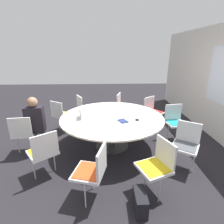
{
  "coord_description": "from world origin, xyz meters",
  "views": [
    {
      "loc": [
        3.56,
        -0.15,
        2.09
      ],
      "look_at": [
        0.0,
        0.0,
        0.84
      ],
      "focal_mm": 28.0,
      "sensor_mm": 36.0,
      "label": 1
    }
  ],
  "objects_px": {
    "chair_2": "(93,169)",
    "person_0": "(35,121)",
    "chair_5": "(175,120)",
    "chair_0": "(23,131)",
    "chair_3": "(157,163)",
    "cell_phone": "(137,120)",
    "chair_7": "(123,105)",
    "chair_9": "(61,113)",
    "chair_1": "(43,150)",
    "handbag": "(140,202)",
    "coffee_cup": "(121,107)",
    "chair_4": "(186,142)",
    "chair_8": "(84,107)",
    "chair_6": "(152,110)",
    "spiral_notebook": "(123,121)",
    "laptop": "(83,115)"
  },
  "relations": [
    {
      "from": "chair_4",
      "to": "coffee_cup",
      "type": "relative_size",
      "value": 9.16
    },
    {
      "from": "chair_1",
      "to": "chair_5",
      "type": "bearing_deg",
      "value": -12.85
    },
    {
      "from": "chair_1",
      "to": "handbag",
      "type": "relative_size",
      "value": 2.43
    },
    {
      "from": "chair_8",
      "to": "chair_0",
      "type": "bearing_deg",
      "value": -60.91
    },
    {
      "from": "chair_2",
      "to": "person_0",
      "type": "bearing_deg",
      "value": 57.68
    },
    {
      "from": "chair_3",
      "to": "cell_phone",
      "type": "distance_m",
      "value": 1.2
    },
    {
      "from": "laptop",
      "to": "coffee_cup",
      "type": "height_order",
      "value": "laptop"
    },
    {
      "from": "chair_7",
      "to": "chair_0",
      "type": "bearing_deg",
      "value": -34.65
    },
    {
      "from": "chair_0",
      "to": "chair_4",
      "type": "distance_m",
      "value": 3.19
    },
    {
      "from": "chair_7",
      "to": "chair_8",
      "type": "xyz_separation_m",
      "value": [
        0.15,
        -1.16,
        0.0
      ]
    },
    {
      "from": "chair_7",
      "to": "chair_9",
      "type": "bearing_deg",
      "value": -51.04
    },
    {
      "from": "chair_5",
      "to": "coffee_cup",
      "type": "distance_m",
      "value": 1.33
    },
    {
      "from": "chair_5",
      "to": "chair_0",
      "type": "bearing_deg",
      "value": 1.67
    },
    {
      "from": "chair_6",
      "to": "chair_0",
      "type": "bearing_deg",
      "value": -15.38
    },
    {
      "from": "chair_6",
      "to": "handbag",
      "type": "xyz_separation_m",
      "value": [
        2.74,
        -0.86,
        -0.39
      ]
    },
    {
      "from": "chair_9",
      "to": "cell_phone",
      "type": "height_order",
      "value": "chair_9"
    },
    {
      "from": "handbag",
      "to": "chair_0",
      "type": "bearing_deg",
      "value": -124.7
    },
    {
      "from": "chair_8",
      "to": "chair_9",
      "type": "bearing_deg",
      "value": -73.23
    },
    {
      "from": "chair_6",
      "to": "laptop",
      "type": "bearing_deg",
      "value": -7.26
    },
    {
      "from": "chair_7",
      "to": "chair_9",
      "type": "relative_size",
      "value": 1.0
    },
    {
      "from": "chair_8",
      "to": "chair_1",
      "type": "bearing_deg",
      "value": -37.33
    },
    {
      "from": "chair_4",
      "to": "chair_8",
      "type": "bearing_deg",
      "value": -11.58
    },
    {
      "from": "chair_0",
      "to": "coffee_cup",
      "type": "xyz_separation_m",
      "value": [
        -0.78,
        2.08,
        0.25
      ]
    },
    {
      "from": "chair_3",
      "to": "chair_4",
      "type": "bearing_deg",
      "value": -70.18
    },
    {
      "from": "chair_2",
      "to": "chair_5",
      "type": "bearing_deg",
      "value": -31.68
    },
    {
      "from": "laptop",
      "to": "coffee_cup",
      "type": "distance_m",
      "value": 1.05
    },
    {
      "from": "chair_4",
      "to": "chair_8",
      "type": "relative_size",
      "value": 1.0
    },
    {
      "from": "chair_6",
      "to": "cell_phone",
      "type": "bearing_deg",
      "value": 23.85
    },
    {
      "from": "chair_2",
      "to": "chair_6",
      "type": "bearing_deg",
      "value": -16.05
    },
    {
      "from": "chair_1",
      "to": "chair_9",
      "type": "distance_m",
      "value": 1.81
    },
    {
      "from": "chair_9",
      "to": "person_0",
      "type": "height_order",
      "value": "person_0"
    },
    {
      "from": "person_0",
      "to": "chair_1",
      "type": "bearing_deg",
      "value": -69.71
    },
    {
      "from": "person_0",
      "to": "coffee_cup",
      "type": "xyz_separation_m",
      "value": [
        -0.68,
        1.85,
        0.06
      ]
    },
    {
      "from": "chair_7",
      "to": "cell_phone",
      "type": "bearing_deg",
      "value": 21.05
    },
    {
      "from": "chair_4",
      "to": "chair_8",
      "type": "distance_m",
      "value": 3.0
    },
    {
      "from": "chair_2",
      "to": "chair_9",
      "type": "relative_size",
      "value": 1.0
    },
    {
      "from": "chair_1",
      "to": "chair_7",
      "type": "relative_size",
      "value": 1.0
    },
    {
      "from": "chair_8",
      "to": "person_0",
      "type": "distance_m",
      "value": 1.71
    },
    {
      "from": "chair_9",
      "to": "chair_3",
      "type": "bearing_deg",
      "value": -14.98
    },
    {
      "from": "chair_6",
      "to": "cell_phone",
      "type": "distance_m",
      "value": 1.43
    },
    {
      "from": "chair_2",
      "to": "chair_0",
      "type": "bearing_deg",
      "value": 64.76
    },
    {
      "from": "chair_2",
      "to": "person_0",
      "type": "xyz_separation_m",
      "value": [
        -1.37,
        -1.27,
        0.19
      ]
    },
    {
      "from": "chair_1",
      "to": "chair_9",
      "type": "bearing_deg",
      "value": 56.6
    },
    {
      "from": "spiral_notebook",
      "to": "chair_5",
      "type": "bearing_deg",
      "value": 112.8
    },
    {
      "from": "chair_0",
      "to": "chair_3",
      "type": "height_order",
      "value": "same"
    },
    {
      "from": "chair_0",
      "to": "laptop",
      "type": "xyz_separation_m",
      "value": [
        -0.19,
        1.21,
        0.26
      ]
    },
    {
      "from": "chair_2",
      "to": "cell_phone",
      "type": "height_order",
      "value": "chair_2"
    },
    {
      "from": "cell_phone",
      "to": "handbag",
      "type": "xyz_separation_m",
      "value": [
        1.5,
        -0.19,
        -0.6
      ]
    },
    {
      "from": "laptop",
      "to": "chair_3",
      "type": "bearing_deg",
      "value": -143.65
    },
    {
      "from": "chair_0",
      "to": "chair_7",
      "type": "distance_m",
      "value": 2.82
    }
  ]
}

